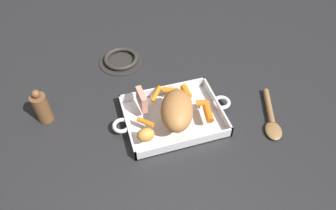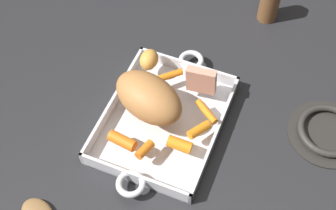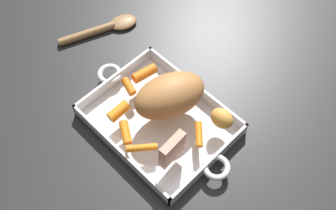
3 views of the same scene
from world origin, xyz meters
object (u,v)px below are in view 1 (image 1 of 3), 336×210
Objects in this scene: baby_carrot_center_left at (208,113)px; serving_spoon at (271,119)px; pork_roast at (178,110)px; baby_carrot_southeast at (145,122)px; baby_carrot_northwest at (202,103)px; roasting_dish at (173,117)px; baby_carrot_center_right at (170,90)px; potato_halved at (146,135)px; roast_slice_outer at (142,100)px; baby_carrot_short at (156,94)px; baby_carrot_northeast at (186,92)px; pepper_mill at (42,107)px; stove_burner_rear at (121,60)px.

baby_carrot_center_left is 0.21m from serving_spoon.
serving_spoon is at bearing 166.28° from baby_carrot_center_left.
serving_spoon is (-0.29, 0.06, -0.07)m from pork_roast.
baby_carrot_southeast is 1.33× the size of baby_carrot_northwest.
baby_carrot_center_right reaches higher than roasting_dish.
roast_slice_outer is at bearing -98.77° from potato_halved.
baby_carrot_northwest reaches higher than baby_carrot_southeast.
baby_carrot_short is 1.30× the size of baby_carrot_center_right.
baby_carrot_northeast is 0.28m from serving_spoon.
roast_slice_outer reaches higher than potato_halved.
roast_slice_outer reaches higher than roasting_dish.
baby_carrot_center_right reaches higher than serving_spoon.
roast_slice_outer is at bearing -90.20° from serving_spoon.
pepper_mill reaches higher than potato_halved.
baby_carrot_northeast reaches higher than baby_carrot_northwest.
baby_carrot_short reaches higher than baby_carrot_southeast.
baby_carrot_short is at bearing 105.98° from stove_burner_rear.
baby_carrot_northeast reaches higher than roasting_dish.
pepper_mill is (0.48, -0.12, 0.01)m from baby_carrot_northwest.
pork_roast is 2.50× the size of roast_slice_outer.
baby_carrot_northwest is (-0.18, 0.05, -0.02)m from roast_slice_outer.
potato_halved reaches higher than serving_spoon.
baby_carrot_northeast is (-0.06, -0.09, -0.03)m from pork_roast.
baby_carrot_southeast is (0.10, -0.01, -0.03)m from pork_roast.
pepper_mill reaches higher than baby_carrot_northwest.
roast_slice_outer reaches higher than baby_carrot_center_left.
baby_carrot_southeast is (0.11, 0.11, -0.00)m from baby_carrot_center_right.
potato_halved is at bearing 39.08° from baby_carrot_northeast.
baby_carrot_center_right is at bearing -45.30° from baby_carrot_northwest.
pepper_mill is at bearing -21.15° from pork_roast.
pepper_mill reaches higher than stove_burner_rear.
baby_carrot_short is 0.12m from baby_carrot_southeast.
baby_carrot_northwest is 0.25× the size of stove_burner_rear.
baby_carrot_short is at bearing -13.19° from baby_carrot_northeast.
baby_carrot_center_left is 0.43m from stove_burner_rear.
baby_carrot_center_left reaches higher than baby_carrot_southeast.
roast_slice_outer is 0.38× the size of stove_burner_rear.
baby_carrot_southeast is 0.06m from potato_halved.
baby_carrot_center_left is (-0.10, 0.05, 0.04)m from roasting_dish.
pork_roast is 2.87× the size of baby_carrot_southeast.
baby_carrot_short is at bearing -114.73° from potato_halved.
stove_burner_rear is (0.12, -0.24, -0.04)m from baby_carrot_center_right.
baby_carrot_center_right reaches higher than baby_carrot_northwest.
baby_carrot_center_right is 0.30× the size of stove_burner_rear.
baby_carrot_center_left reaches higher than serving_spoon.
baby_carrot_center_right is at bearing -136.18° from baby_carrot_southeast.
pork_roast reaches higher than potato_halved.
roast_slice_outer is 0.28m from stove_burner_rear.
roasting_dish is 0.08m from pork_roast.
pork_roast is 0.10m from baby_carrot_northwest.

